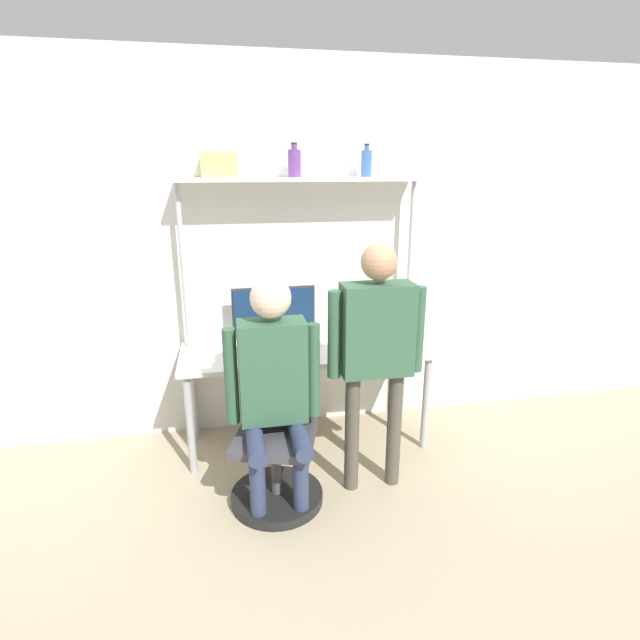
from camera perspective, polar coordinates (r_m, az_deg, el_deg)
The scene contains 13 objects.
ground_plane at distance 3.57m, azimuth -0.52°, elevation -16.22°, with size 12.00×12.00×0.00m, color tan.
wall_back at distance 3.72m, azimuth -2.57°, elevation 7.62°, with size 8.00×0.06×2.70m.
desk at distance 3.57m, azimuth -1.56°, elevation -4.39°, with size 1.75×0.64×0.73m.
shelf_unit at distance 3.51m, azimuth -2.18°, elevation 11.13°, with size 1.67×0.27×1.89m.
monitor at distance 3.59m, azimuth -5.28°, elevation 0.98°, with size 0.59×0.19×0.42m.
laptop at distance 3.37m, azimuth -6.35°, elevation -3.32°, with size 0.32×0.21×0.21m.
cell_phone at distance 3.42m, azimuth -2.20°, elevation -3.86°, with size 0.07×0.15×0.01m.
office_chair at distance 3.15m, azimuth -4.91°, elevation -15.38°, with size 0.57×0.57×0.91m.
person_seated at distance 2.85m, azimuth -5.33°, elevation -6.61°, with size 0.55×0.47×1.39m.
person_standing at distance 2.95m, azimuth 6.46°, elevation -2.27°, with size 0.59×0.21×1.56m.
bottle_purple at distance 3.49m, azimuth -2.95°, elevation 17.52°, with size 0.09×0.09×0.22m.
bottle_blue at distance 3.59m, azimuth 5.33°, elevation 17.44°, with size 0.08×0.08×0.22m.
storage_box at distance 3.45m, azimuth -11.44°, elevation 17.00°, with size 0.23×0.22×0.16m.
Camera 1 is at (-0.55, -2.93, 1.97)m, focal length 28.00 mm.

